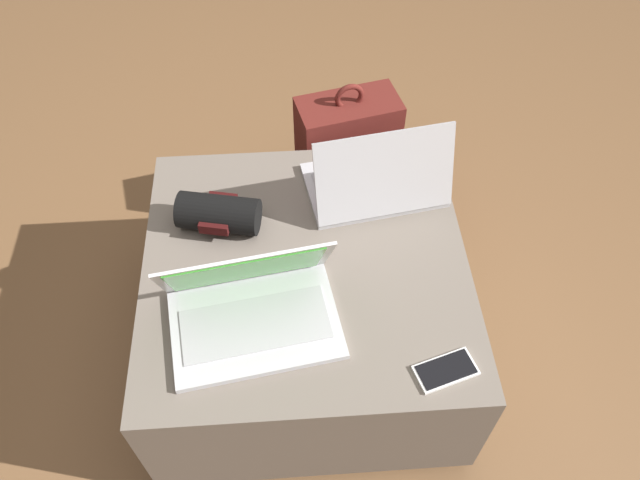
# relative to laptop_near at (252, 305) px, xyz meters

# --- Properties ---
(ground_plane) EXTENTS (14.00, 14.00, 0.00)m
(ground_plane) POSITION_rel_laptop_near_xyz_m (0.13, 0.15, -0.47)
(ground_plane) COLOR brown
(ottoman) EXTENTS (0.80, 0.80, 0.42)m
(ottoman) POSITION_rel_laptop_near_xyz_m (0.13, 0.15, -0.26)
(ottoman) COLOR #3D3832
(ottoman) RESTS_ON ground_plane
(laptop_near) EXTENTS (0.41, 0.32, 0.25)m
(laptop_near) POSITION_rel_laptop_near_xyz_m (0.00, 0.00, 0.00)
(laptop_near) COLOR silver
(laptop_near) RESTS_ON ottoman
(laptop_far) EXTENTS (0.39, 0.29, 0.24)m
(laptop_far) POSITION_rel_laptop_near_xyz_m (0.33, 0.36, -0.00)
(laptop_far) COLOR #B7B7BC
(laptop_far) RESTS_ON ottoman
(cell_phone) EXTENTS (0.15, 0.11, 0.01)m
(cell_phone) POSITION_rel_laptop_near_xyz_m (0.42, -0.17, -0.05)
(cell_phone) COLOR white
(cell_phone) RESTS_ON ottoman
(backpack) EXTENTS (0.33, 0.25, 0.54)m
(backpack) POSITION_rel_laptop_near_xyz_m (0.28, 0.69, -0.25)
(backpack) COLOR #5B1E19
(backpack) RESTS_ON ground_plane
(wrist_brace) EXTENTS (0.22, 0.14, 0.10)m
(wrist_brace) POSITION_rel_laptop_near_xyz_m (-0.08, 0.28, -0.00)
(wrist_brace) COLOR black
(wrist_brace) RESTS_ON ottoman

